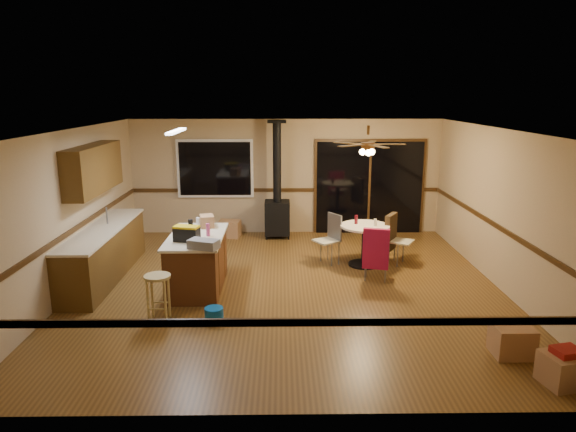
{
  "coord_description": "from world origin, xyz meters",
  "views": [
    {
      "loc": [
        -0.12,
        -8.06,
        3.16
      ],
      "look_at": [
        0.0,
        0.3,
        1.15
      ],
      "focal_mm": 32.0,
      "sensor_mm": 36.0,
      "label": 1
    }
  ],
  "objects_px": {
    "toolbox_black": "(187,234)",
    "chair_near": "(376,249)",
    "wood_stove": "(277,206)",
    "toolbox_grey": "(204,244)",
    "chair_left": "(331,233)",
    "kitchen_island": "(197,262)",
    "dining_table": "(364,238)",
    "bar_stool": "(159,298)",
    "box_corner_b": "(512,340)",
    "box_under_window": "(230,229)",
    "box_corner_a": "(565,369)",
    "chair_right": "(392,233)",
    "blue_bucket": "(214,315)"
  },
  "relations": [
    {
      "from": "toolbox_black",
      "to": "chair_near",
      "type": "xyz_separation_m",
      "value": [
        3.08,
        0.54,
        -0.41
      ]
    },
    {
      "from": "wood_stove",
      "to": "toolbox_grey",
      "type": "bearing_deg",
      "value": -105.88
    },
    {
      "from": "chair_left",
      "to": "toolbox_grey",
      "type": "bearing_deg",
      "value": -136.74
    },
    {
      "from": "kitchen_island",
      "to": "dining_table",
      "type": "relative_size",
      "value": 1.85
    },
    {
      "from": "wood_stove",
      "to": "toolbox_grey",
      "type": "distance_m",
      "value": 3.93
    },
    {
      "from": "chair_left",
      "to": "wood_stove",
      "type": "bearing_deg",
      "value": 119.69
    },
    {
      "from": "kitchen_island",
      "to": "chair_left",
      "type": "relative_size",
      "value": 3.02
    },
    {
      "from": "wood_stove",
      "to": "bar_stool",
      "type": "distance_m",
      "value": 4.64
    },
    {
      "from": "wood_stove",
      "to": "toolbox_grey",
      "type": "xyz_separation_m",
      "value": [
        -1.07,
        -3.77,
        0.24
      ]
    },
    {
      "from": "toolbox_grey",
      "to": "box_corner_b",
      "type": "height_order",
      "value": "toolbox_grey"
    },
    {
      "from": "chair_near",
      "to": "box_under_window",
      "type": "relative_size",
      "value": 1.49
    },
    {
      "from": "dining_table",
      "to": "box_corner_a",
      "type": "distance_m",
      "value": 4.39
    },
    {
      "from": "toolbox_grey",
      "to": "kitchen_island",
      "type": "bearing_deg",
      "value": 107.53
    },
    {
      "from": "toolbox_black",
      "to": "chair_left",
      "type": "height_order",
      "value": "toolbox_black"
    },
    {
      "from": "toolbox_grey",
      "to": "box_corner_b",
      "type": "xyz_separation_m",
      "value": [
        4.0,
        -1.6,
        -0.78
      ]
    },
    {
      "from": "chair_right",
      "to": "toolbox_black",
      "type": "bearing_deg",
      "value": -156.46
    },
    {
      "from": "bar_stool",
      "to": "chair_left",
      "type": "distance_m",
      "value": 3.68
    },
    {
      "from": "dining_table",
      "to": "chair_right",
      "type": "xyz_separation_m",
      "value": [
        0.54,
        0.14,
        0.07
      ]
    },
    {
      "from": "chair_left",
      "to": "box_corner_a",
      "type": "distance_m",
      "value": 4.79
    },
    {
      "from": "chair_near",
      "to": "box_corner_b",
      "type": "relative_size",
      "value": 1.5
    },
    {
      "from": "chair_near",
      "to": "chair_right",
      "type": "relative_size",
      "value": 1.0
    },
    {
      "from": "toolbox_grey",
      "to": "box_corner_a",
      "type": "relative_size",
      "value": 0.94
    },
    {
      "from": "chair_near",
      "to": "box_under_window",
      "type": "distance_m",
      "value": 4.02
    },
    {
      "from": "chair_near",
      "to": "box_corner_a",
      "type": "bearing_deg",
      "value": -64.4
    },
    {
      "from": "dining_table",
      "to": "chair_right",
      "type": "relative_size",
      "value": 1.3
    },
    {
      "from": "toolbox_grey",
      "to": "box_under_window",
      "type": "bearing_deg",
      "value": 90.08
    },
    {
      "from": "toolbox_black",
      "to": "box_under_window",
      "type": "distance_m",
      "value": 3.53
    },
    {
      "from": "kitchen_island",
      "to": "box_corner_b",
      "type": "height_order",
      "value": "kitchen_island"
    },
    {
      "from": "kitchen_island",
      "to": "dining_table",
      "type": "bearing_deg",
      "value": 20.49
    },
    {
      "from": "blue_bucket",
      "to": "box_corner_a",
      "type": "xyz_separation_m",
      "value": [
        4.09,
        -1.63,
        0.07
      ]
    },
    {
      "from": "wood_stove",
      "to": "blue_bucket",
      "type": "distance_m",
      "value": 4.53
    },
    {
      "from": "toolbox_black",
      "to": "chair_right",
      "type": "xyz_separation_m",
      "value": [
        3.57,
        1.56,
        -0.41
      ]
    },
    {
      "from": "kitchen_island",
      "to": "box_under_window",
      "type": "bearing_deg",
      "value": 85.9
    },
    {
      "from": "toolbox_grey",
      "to": "chair_left",
      "type": "distance_m",
      "value": 2.9
    },
    {
      "from": "blue_bucket",
      "to": "box_corner_a",
      "type": "bearing_deg",
      "value": -21.69
    },
    {
      "from": "kitchen_island",
      "to": "box_corner_a",
      "type": "xyz_separation_m",
      "value": [
        4.52,
        -2.98,
        -0.27
      ]
    },
    {
      "from": "wood_stove",
      "to": "bar_stool",
      "type": "xyz_separation_m",
      "value": [
        -1.65,
        -4.31,
        -0.39
      ]
    },
    {
      "from": "blue_bucket",
      "to": "box_under_window",
      "type": "relative_size",
      "value": 0.57
    },
    {
      "from": "bar_stool",
      "to": "dining_table",
      "type": "height_order",
      "value": "dining_table"
    },
    {
      "from": "bar_stool",
      "to": "box_corner_a",
      "type": "bearing_deg",
      "value": -19.39
    },
    {
      "from": "toolbox_grey",
      "to": "box_corner_a",
      "type": "height_order",
      "value": "toolbox_grey"
    },
    {
      "from": "chair_right",
      "to": "box_corner_a",
      "type": "height_order",
      "value": "chair_right"
    },
    {
      "from": "box_under_window",
      "to": "box_corner_b",
      "type": "xyz_separation_m",
      "value": [
        4.01,
        -5.42,
        0.0
      ]
    },
    {
      "from": "box_corner_b",
      "to": "blue_bucket",
      "type": "bearing_deg",
      "value": 165.76
    },
    {
      "from": "blue_bucket",
      "to": "chair_near",
      "type": "height_order",
      "value": "chair_near"
    },
    {
      "from": "toolbox_black",
      "to": "bar_stool",
      "type": "xyz_separation_m",
      "value": [
        -0.26,
        -0.95,
        -0.67
      ]
    },
    {
      "from": "blue_bucket",
      "to": "box_corner_a",
      "type": "height_order",
      "value": "box_corner_a"
    },
    {
      "from": "wood_stove",
      "to": "box_under_window",
      "type": "xyz_separation_m",
      "value": [
        -1.08,
        0.05,
        -0.54
      ]
    },
    {
      "from": "wood_stove",
      "to": "toolbox_black",
      "type": "distance_m",
      "value": 3.65
    },
    {
      "from": "kitchen_island",
      "to": "box_corner_b",
      "type": "distance_m",
      "value": 4.83
    }
  ]
}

